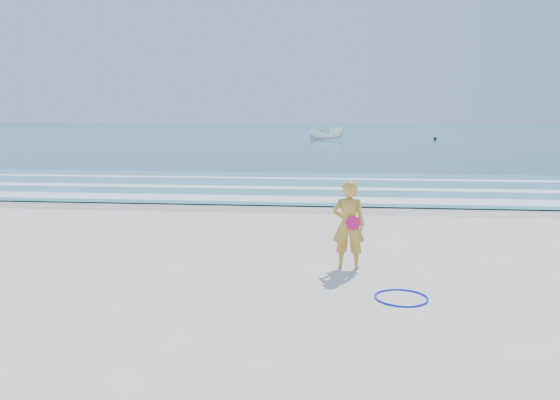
# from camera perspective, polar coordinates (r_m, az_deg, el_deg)

# --- Properties ---
(ground) EXTENTS (400.00, 400.00, 0.00)m
(ground) POSITION_cam_1_polar(r_m,az_deg,el_deg) (8.83, -5.39, -10.40)
(ground) COLOR silver
(ground) RESTS_ON ground
(wet_sand) EXTENTS (400.00, 2.40, 0.00)m
(wet_sand) POSITION_cam_1_polar(r_m,az_deg,el_deg) (17.49, 0.43, -0.70)
(wet_sand) COLOR #B2A893
(wet_sand) RESTS_ON ground
(ocean) EXTENTS (400.00, 190.00, 0.04)m
(ocean) POSITION_cam_1_polar(r_m,az_deg,el_deg) (113.22, 5.23, 7.37)
(ocean) COLOR #19727F
(ocean) RESTS_ON ground
(shallow) EXTENTS (400.00, 10.00, 0.01)m
(shallow) POSITION_cam_1_polar(r_m,az_deg,el_deg) (22.41, 1.68, 1.52)
(shallow) COLOR #59B7AD
(shallow) RESTS_ON ocean
(foam_near) EXTENTS (400.00, 1.40, 0.01)m
(foam_near) POSITION_cam_1_polar(r_m,az_deg,el_deg) (18.76, 0.82, 0.11)
(foam_near) COLOR white
(foam_near) RESTS_ON shallow
(foam_mid) EXTENTS (400.00, 0.90, 0.01)m
(foam_mid) POSITION_cam_1_polar(r_m,az_deg,el_deg) (21.62, 1.52, 1.27)
(foam_mid) COLOR white
(foam_mid) RESTS_ON shallow
(foam_far) EXTENTS (400.00, 0.60, 0.01)m
(foam_far) POSITION_cam_1_polar(r_m,az_deg,el_deg) (24.89, 2.12, 2.27)
(foam_far) COLOR white
(foam_far) RESTS_ON shallow
(hoop) EXTENTS (1.10, 1.10, 0.03)m
(hoop) POSITION_cam_1_polar(r_m,az_deg,el_deg) (9.08, 12.56, -9.92)
(hoop) COLOR #0D1FF4
(hoop) RESTS_ON ground
(boat) EXTENTS (4.38, 1.89, 1.65)m
(boat) POSITION_cam_1_polar(r_m,az_deg,el_deg) (63.89, 4.90, 7.00)
(boat) COLOR white
(boat) RESTS_ON ocean
(buoy) EXTENTS (0.36, 0.36, 0.36)m
(buoy) POSITION_cam_1_polar(r_m,az_deg,el_deg) (66.16, 15.89, 6.20)
(buoy) COLOR black
(buoy) RESTS_ON ocean
(woman) EXTENTS (0.63, 0.43, 1.69)m
(woman) POSITION_cam_1_polar(r_m,az_deg,el_deg) (10.44, 7.18, -2.59)
(woman) COLOR gold
(woman) RESTS_ON ground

